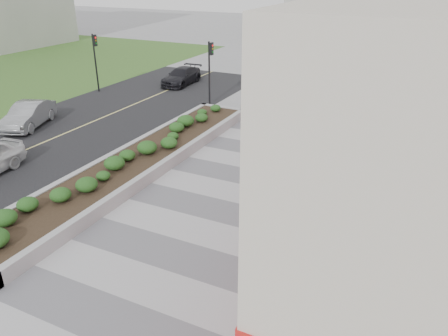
% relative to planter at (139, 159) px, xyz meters
% --- Properties ---
extents(ground, '(160.00, 160.00, 0.00)m').
position_rel_planter_xyz_m(ground, '(5.50, -7.00, -0.42)').
color(ground, gray).
rests_on(ground, ground).
extents(walkway, '(8.00, 36.00, 0.01)m').
position_rel_planter_xyz_m(walkway, '(5.50, -4.00, -0.41)').
color(walkway, '#A8A8AD').
rests_on(walkway, ground).
extents(planter, '(3.00, 18.00, 0.90)m').
position_rel_planter_xyz_m(planter, '(0.00, 0.00, 0.00)').
color(planter, '#9E9EA0').
rests_on(planter, ground).
extents(street, '(10.00, 40.00, 0.00)m').
position_rel_planter_xyz_m(street, '(-6.50, 0.00, -0.42)').
color(street, black).
rests_on(street, ground).
extents(traffic_signal_near, '(0.33, 0.28, 4.20)m').
position_rel_planter_xyz_m(traffic_signal_near, '(-1.73, 10.50, 2.34)').
color(traffic_signal_near, black).
rests_on(traffic_signal_near, ground).
extents(traffic_signal_far, '(0.33, 0.28, 4.20)m').
position_rel_planter_xyz_m(traffic_signal_far, '(-10.93, 10.00, 2.34)').
color(traffic_signal_far, black).
rests_on(traffic_signal_far, ground).
extents(manhole_cover, '(0.44, 0.44, 0.01)m').
position_rel_planter_xyz_m(manhole_cover, '(6.00, -4.00, -0.42)').
color(manhole_cover, '#595654').
rests_on(manhole_cover, ground).
extents(skateboarder, '(0.50, 0.75, 1.50)m').
position_rel_planter_xyz_m(skateboarder, '(7.22, 0.15, 0.34)').
color(skateboarder, beige).
rests_on(skateboarder, ground).
extents(car_silver, '(2.93, 4.54, 1.41)m').
position_rel_planter_xyz_m(car_silver, '(-9.19, 1.91, 0.29)').
color(car_silver, '#9A9DA1').
rests_on(car_silver, ground).
extents(car_dark, '(2.01, 4.52, 1.29)m').
position_rel_planter_xyz_m(car_dark, '(-6.52, 14.66, 0.23)').
color(car_dark, black).
rests_on(car_dark, ground).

